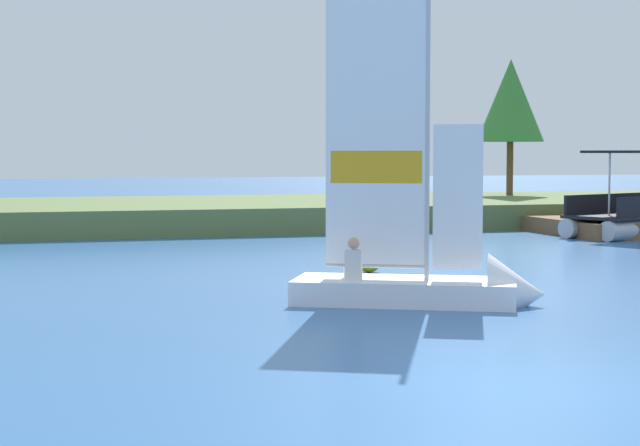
# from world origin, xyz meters

# --- Properties ---
(ground_plane) EXTENTS (200.00, 200.00, 0.00)m
(ground_plane) POSITION_xyz_m (0.00, 0.00, 0.00)
(ground_plane) COLOR #2D609E
(shore_bank) EXTENTS (80.00, 10.89, 0.86)m
(shore_bank) POSITION_xyz_m (0.00, 27.07, 0.43)
(shore_bank) COLOR #5B703D
(shore_bank) RESTS_ON ground
(shoreline_tree_left) EXTENTS (2.76, 2.76, 5.56)m
(shoreline_tree_left) POSITION_xyz_m (14.51, 29.27, 4.72)
(shoreline_tree_left) COLOR brown
(shoreline_tree_left) RESTS_ON shore_bank
(wooden_dock) EXTENTS (1.82, 5.26, 0.50)m
(wooden_dock) POSITION_xyz_m (12.05, 19.49, 0.25)
(wooden_dock) COLOR brown
(wooden_dock) RESTS_ON ground
(sailboat) EXTENTS (4.47, 3.20, 6.26)m
(sailboat) POSITION_xyz_m (1.80, 6.17, 0.42)
(sailboat) COLOR white
(sailboat) RESTS_ON ground
(channel_buoy) EXTENTS (0.59, 0.59, 0.59)m
(channel_buoy) POSITION_xyz_m (2.14, 11.16, 0.29)
(channel_buoy) COLOR yellow
(channel_buoy) RESTS_ON ground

